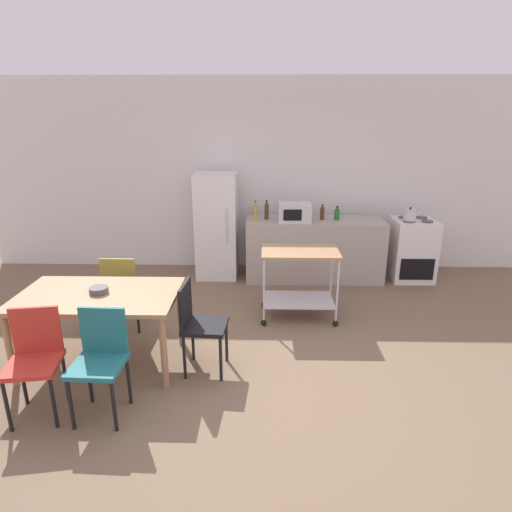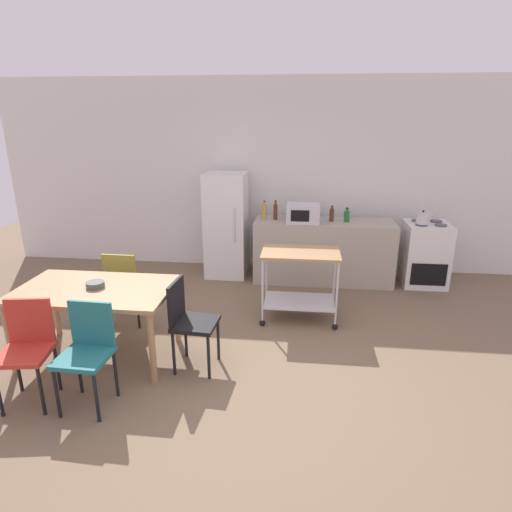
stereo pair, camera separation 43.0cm
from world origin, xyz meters
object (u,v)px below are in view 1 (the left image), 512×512
object	(u,v)px
chair_teal	(100,356)
stove_oven	(412,249)
chair_olive	(123,287)
dining_table	(99,301)
kettle	(410,215)
bottle_soda	(267,211)
bottle_wine	(322,213)
bottle_olive_oil	(337,214)
fruit_bowl	(99,290)
bottle_vinegar	(256,212)
microwave	(295,212)
refrigerator	(217,226)
chair_black	(198,321)
chair_red	(35,356)
kitchen_cart	(299,272)

from	to	relation	value
chair_teal	stove_oven	bearing A→B (deg)	44.18
chair_olive	dining_table	bearing A→B (deg)	92.08
stove_oven	kettle	bearing A→B (deg)	-140.33
stove_oven	bottle_soda	distance (m)	2.23
bottle_wine	bottle_olive_oil	bearing A→B (deg)	-2.76
bottle_wine	fruit_bowl	distance (m)	3.41
bottle_vinegar	microwave	distance (m)	0.57
chair_olive	bottle_vinegar	size ratio (longest dim) A/B	3.26
microwave	refrigerator	bearing A→B (deg)	170.15
chair_olive	refrigerator	bearing A→B (deg)	-114.63
refrigerator	kettle	xyz separation A→B (m)	(2.78, -0.18, 0.23)
bottle_wine	chair_black	bearing A→B (deg)	-119.90
chair_olive	microwave	distance (m)	2.61
refrigerator	bottle_soda	distance (m)	0.78
chair_black	refrigerator	distance (m)	2.62
bottle_soda	microwave	world-z (taller)	bottle_soda
chair_black	chair_olive	world-z (taller)	same
stove_oven	refrigerator	world-z (taller)	refrigerator
chair_red	kettle	distance (m)	4.99
chair_black	bottle_olive_oil	world-z (taller)	bottle_olive_oil
chair_olive	refrigerator	distance (m)	2.00
chair_olive	chair_teal	distance (m)	1.48
dining_table	bottle_vinegar	distance (m)	2.85
chair_black	kitchen_cart	world-z (taller)	chair_black
chair_black	chair_olive	xyz separation A→B (m)	(-0.97, 0.82, 0.00)
dining_table	bottle_olive_oil	size ratio (longest dim) A/B	7.40
bottle_soda	kettle	size ratio (longest dim) A/B	1.17
refrigerator	microwave	xyz separation A→B (m)	(1.14, -0.20, 0.25)
chair_red	stove_oven	size ratio (longest dim) A/B	0.97
bottle_olive_oil	fruit_bowl	world-z (taller)	bottle_olive_oil
fruit_bowl	bottle_olive_oil	bearing A→B (deg)	42.72
kettle	kitchen_cart	bearing A→B (deg)	-142.96
stove_oven	kitchen_cart	world-z (taller)	stove_oven
bottle_soda	kitchen_cart	bearing A→B (deg)	-73.83
chair_black	bottle_wine	bearing A→B (deg)	-25.93
chair_olive	fruit_bowl	distance (m)	0.77
bottle_vinegar	kettle	distance (m)	2.20
chair_teal	microwave	bearing A→B (deg)	62.37
stove_oven	chair_red	bearing A→B (deg)	-141.83
bottle_soda	chair_olive	bearing A→B (deg)	-133.25
refrigerator	bottle_vinegar	distance (m)	0.63
bottle_soda	bottle_olive_oil	world-z (taller)	bottle_soda
dining_table	microwave	distance (m)	3.08
stove_oven	kettle	distance (m)	0.57
kitchen_cart	fruit_bowl	bearing A→B (deg)	-151.38
stove_oven	dining_table	bearing A→B (deg)	-147.05
chair_black	bottle_wine	size ratio (longest dim) A/B	3.98
refrigerator	bottle_wine	size ratio (longest dim) A/B	6.94
chair_red	bottle_vinegar	size ratio (longest dim) A/B	3.26
chair_black	fruit_bowl	world-z (taller)	chair_black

